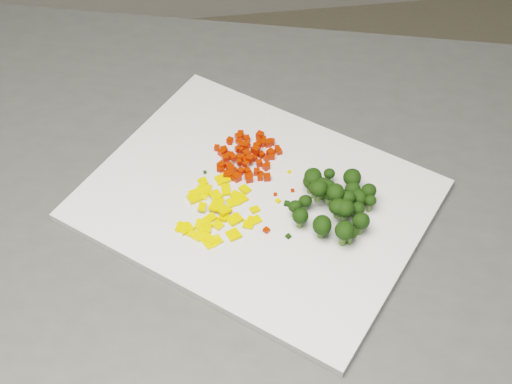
{
  "coord_description": "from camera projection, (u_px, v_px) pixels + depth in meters",
  "views": [
    {
      "loc": [
        -0.31,
        -0.29,
        1.6
      ],
      "look_at": [
        -0.23,
        0.3,
        0.92
      ],
      "focal_mm": 50.0,
      "sensor_mm": 36.0,
      "label": 1
    }
  ],
  "objects": [
    {
      "name": "cutting_board",
      "position": [
        256.0,
        200.0,
        0.92
      ],
      "size": [
        0.52,
        0.51,
        0.01
      ],
      "primitive_type": "cube",
      "rotation": [
        0.0,
        0.0,
        -0.68
      ],
      "color": "silver",
      "rests_on": "counter_block"
    },
    {
      "name": "carrot_cube_59",
      "position": [
        257.0,
        172.0,
        0.94
      ],
      "size": [
        0.01,
        0.01,
        0.01
      ],
      "primitive_type": "cube",
      "rotation": [
        0.0,
        0.0,
        2.97
      ],
      "color": "red",
      "rests_on": "carrot_pile"
    },
    {
      "name": "broccoli_floret_12",
      "position": [
        329.0,
        194.0,
        0.89
      ],
      "size": [
        0.03,
        0.03,
        0.03
      ],
      "primitive_type": null,
      "color": "black",
      "rests_on": "broccoli_pile"
    },
    {
      "name": "pepper_chunk_32",
      "position": [
        204.0,
        195.0,
        0.91
      ],
      "size": [
        0.02,
        0.02,
        0.01
      ],
      "primitive_type": "cube",
      "rotation": [
        0.14,
        -0.12,
        1.11
      ],
      "color": "yellow",
      "rests_on": "pepper_pile"
    },
    {
      "name": "pepper_chunk_14",
      "position": [
        255.0,
        210.0,
        0.9
      ],
      "size": [
        0.01,
        0.01,
        0.01
      ],
      "primitive_type": "cube",
      "rotation": [
        -0.07,
        0.11,
        0.35
      ],
      "color": "yellow",
      "rests_on": "pepper_pile"
    },
    {
      "name": "carrot_cube_62",
      "position": [
        241.0,
        134.0,
        0.98
      ],
      "size": [
        0.01,
        0.01,
        0.01
      ],
      "primitive_type": "cube",
      "rotation": [
        0.0,
        0.0,
        3.09
      ],
      "color": "red",
      "rests_on": "carrot_pile"
    },
    {
      "name": "pepper_chunk_30",
      "position": [
        223.0,
        217.0,
        0.89
      ],
      "size": [
        0.02,
        0.02,
        0.01
      ],
      "primitive_type": "cube",
      "rotation": [
        -0.0,
        0.1,
        1.05
      ],
      "color": "yellow",
      "rests_on": "pepper_pile"
    },
    {
      "name": "carrot_cube_30",
      "position": [
        279.0,
        152.0,
        0.96
      ],
      "size": [
        0.01,
        0.01,
        0.01
      ],
      "primitive_type": "cube",
      "rotation": [
        0.0,
        0.0,
        0.2
      ],
      "color": "red",
      "rests_on": "carrot_pile"
    },
    {
      "name": "stray_bit_2",
      "position": [
        238.0,
        173.0,
        0.94
      ],
      "size": [
        0.01,
        0.01,
        0.0
      ],
      "primitive_type": "cube",
      "rotation": [
        0.0,
        0.0,
        2.05
      ],
      "color": "yellow",
      "rests_on": "cutting_board"
    },
    {
      "name": "broccoli_floret_26",
      "position": [
        357.0,
        212.0,
        0.88
      ],
      "size": [
        0.02,
        0.02,
        0.03
      ],
      "primitive_type": null,
      "color": "black",
      "rests_on": "broccoli_pile"
    },
    {
      "name": "pepper_chunk_29",
      "position": [
        207.0,
        190.0,
        0.92
      ],
      "size": [
        0.01,
        0.02,
        0.01
      ],
      "primitive_type": "cube",
      "rotation": [
        0.04,
        0.04,
        1.34
      ],
      "color": "yellow",
      "rests_on": "pepper_pile"
    },
    {
      "name": "carrot_cube_50",
      "position": [
        234.0,
        176.0,
        0.93
      ],
      "size": [
        0.01,
        0.01,
        0.01
      ],
      "primitive_type": "cube",
      "rotation": [
        0.0,
        0.0,
        2.24
      ],
      "color": "red",
      "rests_on": "carrot_pile"
    },
    {
      "name": "pepper_chunk_0",
      "position": [
        245.0,
        189.0,
        0.92
      ],
      "size": [
        0.02,
        0.02,
        0.01
      ],
      "primitive_type": "cube",
      "rotation": [
        -0.04,
        0.09,
        0.6
      ],
      "color": "yellow",
      "rests_on": "pepper_pile"
    },
    {
      "name": "pepper_chunk_27",
      "position": [
        218.0,
        225.0,
        0.88
      ],
      "size": [
        0.02,
        0.02,
        0.01
      ],
      "primitive_type": "cube",
      "rotation": [
        0.13,
        -0.01,
        0.77
      ],
      "color": "yellow",
      "rests_on": "pepper_pile"
    },
    {
      "name": "broccoli_floret_1",
      "position": [
        314.0,
        190.0,
        0.9
      ],
      "size": [
        0.02,
        0.02,
        0.03
      ],
      "primitive_type": null,
      "color": "black",
      "rests_on": "broccoli_pile"
    },
    {
      "name": "carrot_cube_4",
      "position": [
        224.0,
        150.0,
        0.96
      ],
      "size": [
        0.01,
        0.01,
        0.01
      ],
      "primitive_type": "cube",
      "rotation": [
        0.0,
        0.0,
        1.72
      ],
      "color": "red",
      "rests_on": "carrot_pile"
    },
    {
      "name": "carrot_cube_27",
      "position": [
        241.0,
        145.0,
        0.96
      ],
      "size": [
        0.01,
        0.01,
        0.01
      ],
      "primitive_type": "cube",
      "rotation": [
        0.0,
        0.0,
        1.97
      ],
      "color": "red",
      "rests_on": "carrot_pile"
    },
    {
      "name": "pepper_chunk_37",
      "position": [
        209.0,
        219.0,
        0.89
      ],
      "size": [
        0.02,
        0.02,
        0.01
      ],
      "primitive_type": "cube",
      "rotation": [
        -0.08,
        -0.09,
        0.54
      ],
      "color": "yellow",
      "rests_on": "pepper_pile"
    },
    {
      "name": "carrot_cube_8",
      "position": [
        221.0,
        166.0,
        0.94
      ],
      "size": [
        0.01,
        0.01,
        0.01
      ],
      "primitive_type": "cube",
      "rotation": [
        0.0,
        0.0,
        2.2
      ],
      "color": "red",
      "rests_on": "carrot_pile"
    },
    {
      "name": "carrot_cube_73",
      "position": [
        230.0,
        169.0,
        0.94
      ],
      "size": [
        0.01,
        0.01,
        0.01
      ],
      "primitive_type": "cube",
      "rotation": [
        0.0,
        0.0,
        1.03
      ],
      "color": "red",
      "rests_on": "carrot_pile"
    },
    {
      "name": "pepper_chunk_15",
      "position": [
        209.0,
        239.0,
        0.87
      ],
      "size": [
        0.02,
        0.02,
        0.0
      ],
      "primitive_type": "cube",
      "rotation": [
        -0.05,
        -0.03,
        2.65
      ],
      "color": "yellow",
      "rests_on": "pepper_pile"
    },
    {
      "name": "carrot_cube_61",
      "position": [
        266.0,
        159.0,
        0.95
      ],
      "size": [
        0.01,
        0.01,
        0.01
      ],
      "primitive_type": "cube",
      "rotation": [
        0.0,
        0.0,
        2.1
      ],
      "color": "red",
      "rests_on": "carrot_pile"
    },
    {
      "name": "broccoli_floret_11",
      "position": [
        370.0,
        204.0,
        0.89
      ],
      "size": [
        0.02,
        0.02,
        0.03
      ],
      "primitive_type": null,
      "color": "black",
      "rests_on": "broccoli_pile"
    },
    {
      "name": "carrot_cube_20",
      "position": [
        264.0,
        143.0,
        0.97
      ],
      "size": [
        0.01,
        0.01,
        0.01
      ],
      "primitive_type": "cube",
      "rotation": [
        0.0,
        0.0,
        0.25
      ],
      "color": "red",
      "rests_on": "carrot_pile"
    },
    {
      "name": "pepper_chunk_11",
      "position": [
        216.0,
        195.0,
        0.91
      ],
      "size": [
        0.02,
        0.02,
        0.01
      ],
      "primitive_type": "cube",
      "rotation": [
        0.08,
        0.03,
        0.4
      ],
      "color": "yellow",
      "rests_on": "pepper_pile"
    },
    {
      "name": "carrot_cube_79",
      "position": [
        247.0,
        154.0,
        0.95
      ],
      "size": [
        0.01,
        0.01,
        0.01
      ],
      "primitive_type": "cube",
      "rotation": [
        0.0,
        0.0,
        2.01
      ],
      "color": "red",
      "rests_on": "carrot_pile"
    },
    {
      "name": "stray_bit_4",
      "position": [
        292.0,
        190.0,
        0.92
      ],
      "size": [
        0.0,
        0.0,
        0.0
      ],
      "primitive_type": "cube",
      "rotation": [
        0.0,
        0.0,
        1.6
      ],
      "color": "red",
      "rests_on": "cutting_board"
    },
    {
      "name": "broccoli_floret_20",
      "position": [
        343.0,
        235.0,
        0.85
      ],
      "size": [
        0.03,
        0.03,
        0.04
      ],
      "primitive_type": null,
      "color": "black",
      "rests_on": "broccoli_pile"
    },
    {
      "name": "pepper_chunk_26",
      "position": [
        203.0,
        182.0,
        0.93
      ],
      "size": [
        0.01,
        0.01,
        0.01
      ],
      "primitive_type": "cube",
      "rotation": [
        0.06,
        0.04,
        0.24
      ],
      "color": "yellow",
      "rests_on": "pepper_pile"
    },
    {
      "name": "carrot_cube_38",
      "position": [
        242.0,
        162.0,
        0.95
      ],
      "size": [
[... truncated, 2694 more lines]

